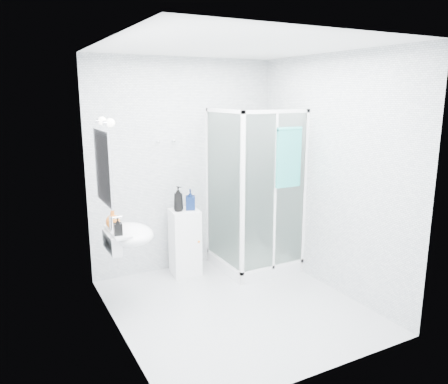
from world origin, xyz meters
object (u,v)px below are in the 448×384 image
soap_dispenser_black (118,226)px  shower_enclosure (252,235)px  shampoo_bottle_a (178,199)px  shampoo_bottle_b (190,200)px  storage_cabinet (185,242)px  wall_basin (127,235)px  hand_towel (289,156)px  soap_dispenser_orange (113,219)px

soap_dispenser_black → shower_enclosure: bearing=14.5°
shampoo_bottle_a → soap_dispenser_black: bearing=-141.3°
shampoo_bottle_a → shampoo_bottle_b: size_ratio=1.21×
storage_cabinet → soap_dispenser_black: soap_dispenser_black is taller
shampoo_bottle_a → shampoo_bottle_b: 0.15m
shampoo_bottle_a → wall_basin: bearing=-143.3°
hand_towel → shampoo_bottle_b: (-0.94, 0.66, -0.55)m
shampoo_bottle_b → soap_dispenser_black: bearing=-145.8°
wall_basin → soap_dispenser_black: 0.24m
wall_basin → shampoo_bottle_a: bearing=36.7°
soap_dispenser_orange → shampoo_bottle_a: bearing=27.9°
storage_cabinet → shampoo_bottle_a: bearing=-170.1°
wall_basin → shampoo_bottle_b: (0.94, 0.58, 0.13)m
wall_basin → storage_cabinet: (0.86, 0.59, -0.39)m
hand_towel → shampoo_bottle_a: hand_towel is taller
hand_towel → shampoo_bottle_a: bearing=148.4°
wall_basin → soap_dispenser_orange: soap_dispenser_orange is taller
shampoo_bottle_b → soap_dispenser_black: 1.28m
shampoo_bottle_a → soap_dispenser_black: (-0.91, -0.73, -0.01)m
hand_towel → wall_basin: bearing=177.4°
shower_enclosure → storage_cabinet: shower_enclosure is taller
shower_enclosure → shampoo_bottle_a: shower_enclosure is taller
hand_towel → shampoo_bottle_b: 1.28m
shampoo_bottle_a → soap_dispenser_black: size_ratio=1.76×
shower_enclosure → wall_basin: 1.72m
hand_towel → storage_cabinet: bearing=146.4°
shower_enclosure → storage_cabinet: 0.84m
shower_enclosure → soap_dispenser_orange: (-1.76, -0.20, 0.51)m
hand_towel → shampoo_bottle_a: 1.39m
hand_towel → soap_dispenser_black: hand_towel is taller
storage_cabinet → shampoo_bottle_a: (-0.08, -0.01, 0.55)m
wall_basin → soap_dispenser_orange: (-0.11, 0.11, 0.16)m
hand_towel → shampoo_bottle_b: bearing=144.9°
storage_cabinet → soap_dispenser_orange: 1.22m
hand_towel → soap_dispenser_orange: bearing=174.3°
shower_enclosure → soap_dispenser_orange: size_ratio=10.85×
storage_cabinet → soap_dispenser_orange: bearing=-147.8°
storage_cabinet → soap_dispenser_black: 1.35m
shampoo_bottle_a → soap_dispenser_orange: shampoo_bottle_a is taller
shampoo_bottle_a → soap_dispenser_black: 1.17m
storage_cabinet → soap_dispenser_orange: (-0.97, -0.48, 0.55)m
storage_cabinet → shower_enclosure: bearing=-13.3°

